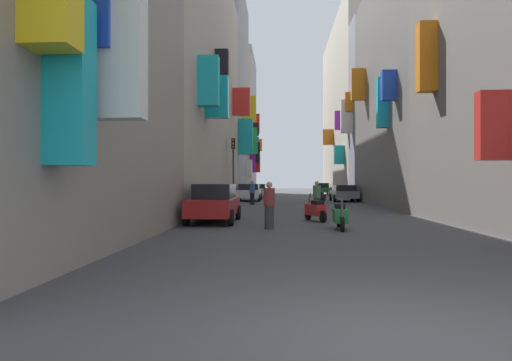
# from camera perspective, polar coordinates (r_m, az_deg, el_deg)

# --- Properties ---
(ground_plane) EXTENTS (140.00, 140.00, 0.00)m
(ground_plane) POSITION_cam_1_polar(r_m,az_deg,el_deg) (34.46, 5.46, -2.85)
(ground_plane) COLOR #424244
(building_left_mid_a) EXTENTS (7.34, 20.39, 15.99)m
(building_left_mid_a) POSITION_cam_1_polar(r_m,az_deg,el_deg) (28.01, -10.91, 13.00)
(building_left_mid_a) COLOR #B2A899
(building_left_mid_a) RESTS_ON ground
(building_left_mid_b) EXTENTS (7.28, 12.44, 20.82)m
(building_left_mid_b) POSITION_cam_1_polar(r_m,az_deg,el_deg) (44.26, -5.55, 11.27)
(building_left_mid_b) COLOR gray
(building_left_mid_b) RESTS_ON ground
(building_left_mid_c) EXTENTS (7.20, 4.64, 17.42)m
(building_left_mid_c) POSITION_cam_1_polar(r_m,az_deg,el_deg) (52.31, -4.06, 7.60)
(building_left_mid_c) COLOR gray
(building_left_mid_c) RESTS_ON ground
(building_left_far) EXTENTS (7.11, 10.69, 19.04)m
(building_left_far) POSITION_cam_1_polar(r_m,az_deg,el_deg) (59.96, -3.14, 7.40)
(building_left_far) COLOR gray
(building_left_far) RESTS_ON ground
(building_right_mid_a) EXTENTS (7.03, 15.22, 15.69)m
(building_right_mid_a) POSITION_cam_1_polar(r_m,az_deg,el_deg) (31.03, 21.08, 11.43)
(building_right_mid_a) COLOR slate
(building_right_mid_a) RESTS_ON ground
(building_right_mid_b) EXTENTS (7.01, 3.57, 15.98)m
(building_right_mid_b) POSITION_cam_1_polar(r_m,az_deg,el_deg) (39.96, 16.90, 9.02)
(building_right_mid_b) COLOR gray
(building_right_mid_b) RESTS_ON ground
(building_right_mid_c) EXTENTS (7.25, 24.27, 20.45)m
(building_right_mid_c) POSITION_cam_1_polar(r_m,az_deg,el_deg) (53.77, 13.40, 9.04)
(building_right_mid_c) COLOR #BCB29E
(building_right_mid_c) RESTS_ON ground
(parked_car_green) EXTENTS (1.90, 4.16, 1.46)m
(parked_car_green) POSITION_cam_1_polar(r_m,az_deg,el_deg) (55.01, 8.77, -1.06)
(parked_car_green) COLOR #236638
(parked_car_green) RESTS_ON ground
(parked_car_red) EXTENTS (1.83, 4.02, 1.51)m
(parked_car_red) POSITION_cam_1_polar(r_m,az_deg,el_deg) (17.09, -5.57, -2.93)
(parked_car_red) COLOR #B21E1E
(parked_car_red) RESTS_ON ground
(parked_car_silver) EXTENTS (1.95, 4.16, 1.38)m
(parked_car_silver) POSITION_cam_1_polar(r_m,az_deg,el_deg) (44.58, 0.24, -1.30)
(parked_car_silver) COLOR #B7B7BC
(parked_car_silver) RESTS_ON ground
(parked_car_grey) EXTENTS (2.00, 4.37, 1.35)m
(parked_car_grey) POSITION_cam_1_polar(r_m,az_deg,el_deg) (35.73, 11.63, -1.60)
(parked_car_grey) COLOR slate
(parked_car_grey) RESTS_ON ground
(parked_car_white) EXTENTS (2.01, 4.23, 1.43)m
(parked_car_white) POSITION_cam_1_polar(r_m,az_deg,el_deg) (36.08, -0.92, -1.53)
(parked_car_white) COLOR white
(parked_car_white) RESTS_ON ground
(scooter_black) EXTENTS (0.54, 1.78, 1.13)m
(scooter_black) POSITION_cam_1_polar(r_m,az_deg,el_deg) (31.70, 8.70, -2.24)
(scooter_black) COLOR black
(scooter_black) RESTS_ON ground
(scooter_red) EXTENTS (0.82, 1.77, 1.13)m
(scooter_red) POSITION_cam_1_polar(r_m,az_deg,el_deg) (17.60, 7.91, -3.90)
(scooter_red) COLOR red
(scooter_red) RESTS_ON ground
(scooter_green) EXTENTS (0.49, 1.91, 1.13)m
(scooter_green) POSITION_cam_1_polar(r_m,az_deg,el_deg) (14.75, 11.17, -4.61)
(scooter_green) COLOR #287F3D
(scooter_green) RESTS_ON ground
(pedestrian_crossing) EXTENTS (0.42, 0.42, 1.65)m
(pedestrian_crossing) POSITION_cam_1_polar(r_m,az_deg,el_deg) (21.39, 8.11, -2.28)
(pedestrian_crossing) COLOR #303030
(pedestrian_crossing) RESTS_ON ground
(pedestrian_near_left) EXTENTS (0.52, 0.52, 1.61)m
(pedestrian_near_left) POSITION_cam_1_polar(r_m,az_deg,el_deg) (14.58, 1.78, -3.35)
(pedestrian_near_left) COLOR #393939
(pedestrian_near_left) RESTS_ON ground
(pedestrian_near_right) EXTENTS (0.41, 0.41, 1.70)m
(pedestrian_near_right) POSITION_cam_1_polar(r_m,az_deg,el_deg) (29.88, -0.51, -1.63)
(pedestrian_near_right) COLOR black
(pedestrian_near_right) RESTS_ON ground
(traffic_light_near_corner) EXTENTS (0.26, 0.34, 4.64)m
(traffic_light_near_corner) POSITION_cam_1_polar(r_m,az_deg,el_deg) (29.87, -3.04, 2.76)
(traffic_light_near_corner) COLOR #2D2D2D
(traffic_light_near_corner) RESTS_ON ground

